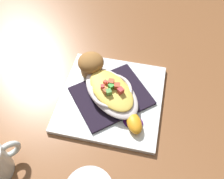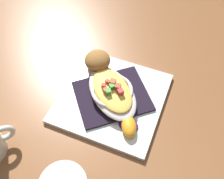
# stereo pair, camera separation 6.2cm
# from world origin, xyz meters

# --- Properties ---
(ground_plane) EXTENTS (2.60, 2.60, 0.00)m
(ground_plane) POSITION_xyz_m (0.00, 0.00, 0.00)
(ground_plane) COLOR brown
(square_plate) EXTENTS (0.30, 0.30, 0.01)m
(square_plate) POSITION_xyz_m (0.00, 0.00, 0.01)
(square_plate) COLOR white
(square_plate) RESTS_ON ground_plane
(folded_napkin) EXTENTS (0.21, 0.22, 0.01)m
(folded_napkin) POSITION_xyz_m (0.00, 0.00, 0.02)
(folded_napkin) COLOR black
(folded_napkin) RESTS_ON square_plate
(gratin_dish) EXTENTS (0.20, 0.18, 0.04)m
(gratin_dish) POSITION_xyz_m (-0.00, -0.00, 0.04)
(gratin_dish) COLOR silver
(gratin_dish) RESTS_ON folded_napkin
(muffin) EXTENTS (0.07, 0.07, 0.06)m
(muffin) POSITION_xyz_m (0.08, 0.05, 0.04)
(muffin) COLOR #986333
(muffin) RESTS_ON square_plate
(orange_garnish) EXTENTS (0.06, 0.06, 0.03)m
(orange_garnish) POSITION_xyz_m (-0.08, -0.05, 0.02)
(orange_garnish) COLOR #46175E
(orange_garnish) RESTS_ON square_plate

